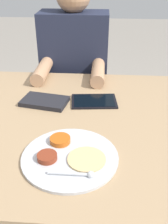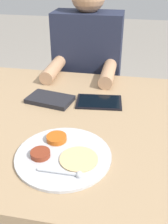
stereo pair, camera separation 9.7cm
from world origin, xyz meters
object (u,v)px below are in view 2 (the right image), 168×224
(thali_tray, at_px, (63,155))
(tablet_device, at_px, (99,102))
(person_diner, at_px, (87,87))
(red_notebook, at_px, (50,100))

(thali_tray, xyz_separation_m, tablet_device, (0.06, 0.39, -0.00))
(thali_tray, height_order, tablet_device, thali_tray)
(thali_tray, distance_m, tablet_device, 0.39)
(person_diner, bearing_deg, thali_tray, -85.07)
(red_notebook, xyz_separation_m, tablet_device, (0.22, 0.03, -0.00))
(thali_tray, distance_m, person_diner, 0.90)
(red_notebook, relative_size, person_diner, 0.18)
(tablet_device, relative_size, person_diner, 0.18)
(person_diner, bearing_deg, tablet_device, -74.10)
(tablet_device, bearing_deg, thali_tray, -99.38)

